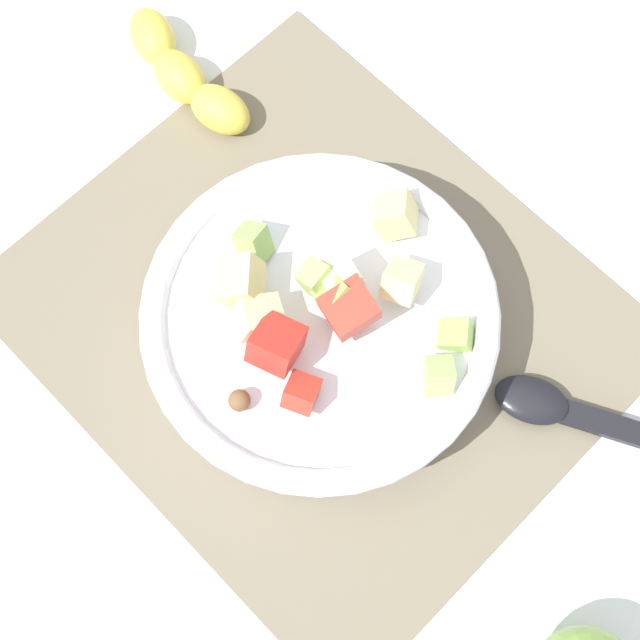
% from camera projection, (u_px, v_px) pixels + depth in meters
% --- Properties ---
extents(ground_plane, '(2.40, 2.40, 0.00)m').
position_uv_depth(ground_plane, '(318.00, 319.00, 0.74)').
color(ground_plane, silver).
extents(placemat, '(0.43, 0.37, 0.01)m').
position_uv_depth(placemat, '(318.00, 318.00, 0.74)').
color(placemat, '#756B56').
rests_on(placemat, ground_plane).
extents(salad_bowl, '(0.26, 0.26, 0.10)m').
position_uv_depth(salad_bowl, '(320.00, 322.00, 0.70)').
color(salad_bowl, white).
rests_on(salad_bowl, placemat).
extents(serving_spoon, '(0.23, 0.14, 0.01)m').
position_uv_depth(serving_spoon, '(603.00, 423.00, 0.71)').
color(serving_spoon, black).
rests_on(serving_spoon, placemat).
extents(banana_whole, '(0.15, 0.06, 0.04)m').
position_uv_depth(banana_whole, '(184.00, 74.00, 0.80)').
color(banana_whole, yellow).
rests_on(banana_whole, ground_plane).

